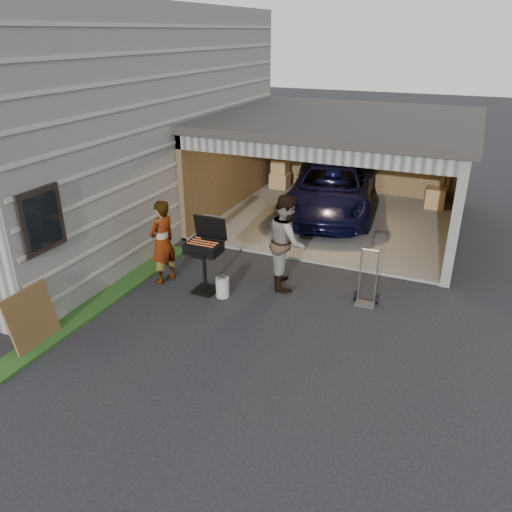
# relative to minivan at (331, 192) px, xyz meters

# --- Properties ---
(ground) EXTENTS (80.00, 80.00, 0.00)m
(ground) POSITION_rel_minivan_xyz_m (-0.45, -6.90, -0.70)
(ground) COLOR black
(ground) RESTS_ON ground
(house) EXTENTS (7.00, 11.00, 5.50)m
(house) POSITION_rel_minivan_xyz_m (-6.45, -2.90, 2.05)
(house) COLOR #474744
(house) RESTS_ON ground
(groundcover_strip) EXTENTS (0.50, 8.00, 0.06)m
(groundcover_strip) POSITION_rel_minivan_xyz_m (-2.70, -7.90, -0.67)
(groundcover_strip) COLOR #193814
(groundcover_strip) RESTS_ON ground
(garage) EXTENTS (6.80, 6.30, 2.90)m
(garage) POSITION_rel_minivan_xyz_m (0.31, -0.11, 1.17)
(garage) COLOR #605E59
(garage) RESTS_ON ground
(minivan) EXTENTS (3.17, 5.36, 1.40)m
(minivan) POSITION_rel_minivan_xyz_m (0.00, 0.00, 0.00)
(minivan) COLOR black
(minivan) RESTS_ON ground
(woman) EXTENTS (0.57, 0.74, 1.80)m
(woman) POSITION_rel_minivan_xyz_m (-2.07, -5.51, 0.20)
(woman) COLOR silver
(woman) RESTS_ON ground
(man) EXTENTS (1.07, 1.18, 1.97)m
(man) POSITION_rel_minivan_xyz_m (0.35, -4.61, 0.29)
(man) COLOR #3E2A18
(man) RESTS_ON ground
(bbq_grill) EXTENTS (0.69, 0.61, 1.54)m
(bbq_grill) POSITION_rel_minivan_xyz_m (-1.05, -5.54, 0.22)
(bbq_grill) COLOR black
(bbq_grill) RESTS_ON ground
(propane_tank) EXTENTS (0.32, 0.32, 0.41)m
(propane_tank) POSITION_rel_minivan_xyz_m (-0.63, -5.63, -0.49)
(propane_tank) COLOR #B1B2AE
(propane_tank) RESTS_ON ground
(plywood_panel) EXTENTS (0.26, 0.93, 1.02)m
(plywood_panel) POSITION_rel_minivan_xyz_m (-2.79, -8.40, -0.19)
(plywood_panel) COLOR #4F371B
(plywood_panel) RESTS_ON ground
(hand_truck) EXTENTS (0.48, 0.37, 1.15)m
(hand_truck) POSITION_rel_minivan_xyz_m (2.07, -4.75, -0.48)
(hand_truck) COLOR gray
(hand_truck) RESTS_ON ground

